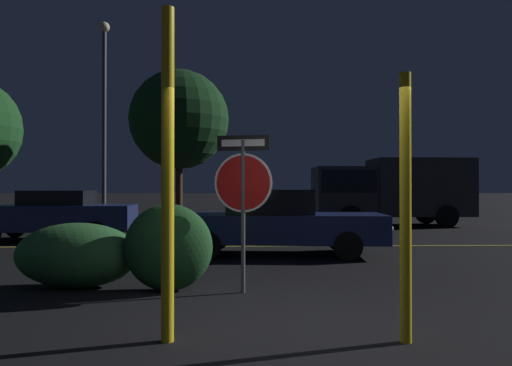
# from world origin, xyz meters

# --- Properties ---
(ground_plane) EXTENTS (260.00, 260.00, 0.00)m
(ground_plane) POSITION_xyz_m (0.00, 0.00, 0.00)
(ground_plane) COLOR black
(road_center_stripe) EXTENTS (35.72, 0.12, 0.01)m
(road_center_stripe) POSITION_xyz_m (0.00, 7.50, 0.00)
(road_center_stripe) COLOR gold
(road_center_stripe) RESTS_ON ground_plane
(stop_sign) EXTENTS (0.84, 0.20, 2.27)m
(stop_sign) POSITION_xyz_m (-0.52, 1.81, 1.58)
(stop_sign) COLOR #4C4C51
(stop_sign) RESTS_ON ground_plane
(yellow_pole_left) EXTENTS (0.13, 0.13, 3.30)m
(yellow_pole_left) POSITION_xyz_m (-1.27, -0.45, 1.65)
(yellow_pole_left) COLOR yellow
(yellow_pole_left) RESTS_ON ground_plane
(yellow_pole_right) EXTENTS (0.11, 0.11, 2.65)m
(yellow_pole_right) POSITION_xyz_m (1.07, -0.55, 1.32)
(yellow_pole_right) COLOR yellow
(yellow_pole_right) RESTS_ON ground_plane
(hedge_bush_1) EXTENTS (1.87, 1.01, 0.98)m
(hedge_bush_1) POSITION_xyz_m (-3.03, 2.25, 0.49)
(hedge_bush_1) COLOR #2D6633
(hedge_bush_1) RESTS_ON ground_plane
(hedge_bush_2) EXTENTS (1.29, 0.73, 1.28)m
(hedge_bush_2) POSITION_xyz_m (-1.61, 1.96, 0.64)
(hedge_bush_2) COLOR #1E4C23
(hedge_bush_2) RESTS_ON ground_plane
(passing_car_1) EXTENTS (4.69, 2.22, 1.44)m
(passing_car_1) POSITION_xyz_m (-5.94, 9.15, 0.74)
(passing_car_1) COLOR navy
(passing_car_1) RESTS_ON ground_plane
(passing_car_2) EXTENTS (4.95, 2.17, 1.47)m
(passing_car_2) POSITION_xyz_m (0.24, 5.85, 0.73)
(passing_car_2) COLOR navy
(passing_car_2) RESTS_ON ground_plane
(delivery_truck) EXTENTS (6.09, 2.44, 2.66)m
(delivery_truck) POSITION_xyz_m (5.33, 14.35, 1.48)
(delivery_truck) COLOR #2D2D33
(delivery_truck) RESTS_ON ground_plane
(street_lamp) EXTENTS (0.40, 0.40, 7.89)m
(street_lamp) POSITION_xyz_m (-5.81, 13.86, 4.73)
(street_lamp) COLOR #4C4C51
(street_lamp) RESTS_ON ground_plane
(tree_1) EXTENTS (4.72, 4.72, 7.12)m
(tree_1) POSITION_xyz_m (-3.50, 18.36, 4.75)
(tree_1) COLOR #422D1E
(tree_1) RESTS_ON ground_plane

